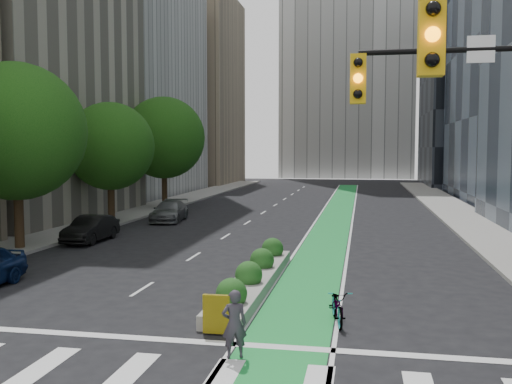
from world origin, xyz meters
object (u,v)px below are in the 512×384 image
at_px(bicycle, 338,306).
at_px(cyclist, 234,324).
at_px(parked_car_left_mid, 91,229).
at_px(median_planter, 255,276).
at_px(parked_car_left_far, 169,211).

height_order(bicycle, cyclist, cyclist).
bearing_deg(parked_car_left_mid, cyclist, -54.04).
height_order(cyclist, parked_car_left_mid, cyclist).
bearing_deg(median_planter, parked_car_left_far, 118.08).
distance_m(bicycle, parked_car_left_far, 23.60).
bearing_deg(median_planter, bicycle, -50.48).
bearing_deg(cyclist, median_planter, -103.90).
relative_size(parked_car_left_mid, parked_car_left_far, 0.88).
bearing_deg(bicycle, parked_car_left_mid, 128.52).
bearing_deg(cyclist, parked_car_left_far, -88.17).
height_order(bicycle, parked_car_left_mid, parked_car_left_mid).
relative_size(bicycle, parked_car_left_far, 0.40).
bearing_deg(bicycle, parked_car_left_far, 110.33).
bearing_deg(cyclist, bicycle, -146.34).
distance_m(cyclist, parked_car_left_far, 25.37).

